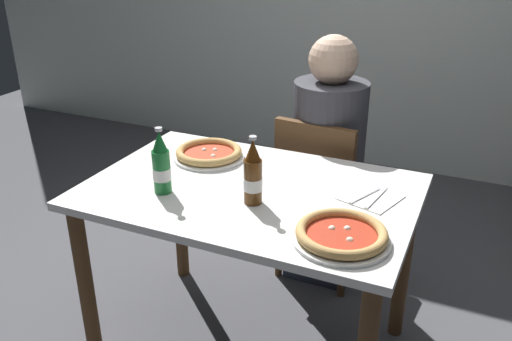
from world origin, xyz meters
TOP-DOWN VIEW (x-y plane):
  - dining_table_main at (0.00, 0.00)m, footprint 1.20×0.80m
  - chair_behind_table at (0.09, 0.61)m, footprint 0.44×0.44m
  - diner_seated at (0.10, 0.66)m, footprint 0.34×0.34m
  - pizza_margherita_near at (-0.28, 0.19)m, footprint 0.30×0.30m
  - pizza_marinara_far at (0.41, -0.22)m, footprint 0.31×0.31m
  - beer_bottle_left at (0.06, -0.10)m, footprint 0.07×0.07m
  - beer_bottle_center at (-0.28, -0.16)m, footprint 0.07×0.07m
  - napkin_with_cutlery at (0.42, 0.10)m, footprint 0.23×0.23m

SIDE VIEW (x-z plane):
  - chair_behind_table at x=0.09m, z-range 0.06..0.91m
  - diner_seated at x=0.10m, z-range -0.02..1.19m
  - dining_table_main at x=0.00m, z-range 0.26..1.01m
  - napkin_with_cutlery at x=0.42m, z-range 0.75..0.76m
  - pizza_marinara_far at x=0.41m, z-range 0.75..0.79m
  - pizza_margherita_near at x=-0.28m, z-range 0.75..0.79m
  - beer_bottle_left at x=0.06m, z-range 0.73..0.98m
  - beer_bottle_center at x=-0.28m, z-range 0.73..0.98m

